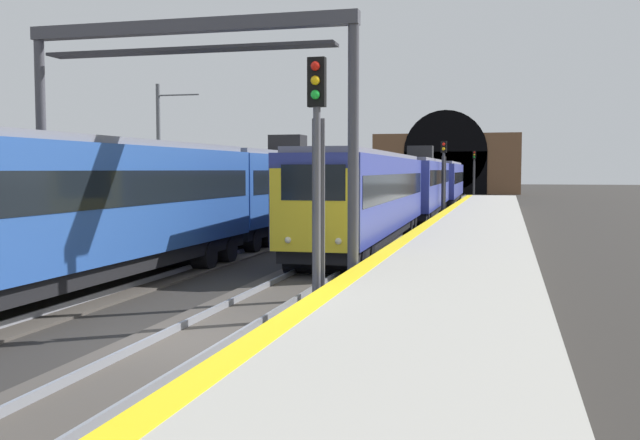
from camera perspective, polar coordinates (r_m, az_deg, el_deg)
The scene contains 12 objects.
ground_plane at distance 14.39m, azimuth -9.59°, elevation -9.50°, with size 320.00×320.00×0.00m, color #282623.
platform_right at distance 13.16m, azimuth 8.08°, elevation -8.56°, with size 112.00×4.36×0.98m, color #9E9B93.
platform_right_edge_strip at distance 13.40m, azimuth -0.17°, elevation -6.13°, with size 112.00×0.50×0.01m, color yellow.
track_main_line at distance 14.38m, azimuth -9.60°, elevation -9.34°, with size 160.00×2.91×0.21m.
train_main_approaching at distance 49.73m, azimuth 7.82°, elevation 2.72°, with size 57.67×3.18×4.94m.
train_adjacent_platform at distance 37.22m, azimuth -2.48°, elevation 2.49°, with size 56.81×3.03×5.08m.
railway_signal_near at distance 15.72m, azimuth -0.24°, elevation 4.33°, with size 0.39×0.38×5.73m.
railway_signal_mid at distance 47.54m, azimuth 9.64°, elevation 3.54°, with size 0.39×0.38×5.17m.
railway_signal_far at distance 91.76m, azimuth 11.97°, elevation 3.92°, with size 0.39×0.38×5.67m.
overhead_signal_gantry at distance 19.97m, azimuth -10.31°, elevation 10.27°, with size 0.70×9.27×7.30m.
tunnel_portal at distance 102.00m, azimuth 9.80°, elevation 4.38°, with size 2.35×20.11×11.44m.
catenary_mast_near at distance 39.20m, azimuth -12.44°, elevation 4.87°, with size 0.22×2.42×7.79m.
Camera 1 is at (-12.77, -5.73, 3.34)m, focal length 40.90 mm.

